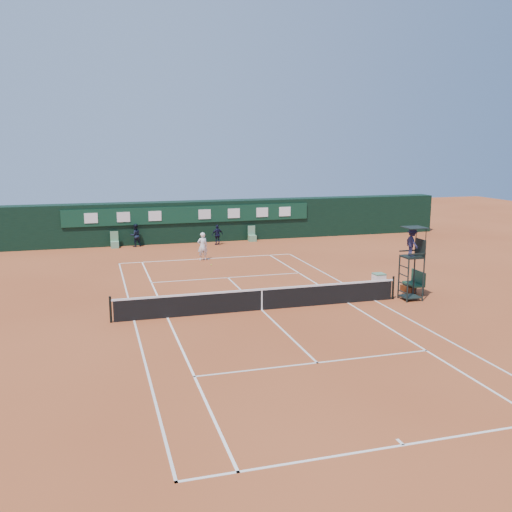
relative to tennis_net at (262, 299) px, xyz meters
The scene contains 14 objects.
ground 0.51m from the tennis_net, ahead, with size 90.00×90.00×0.00m, color #AD5029.
court_lines 0.50m from the tennis_net, ahead, with size 11.05×23.85×0.01m.
tennis_net is the anchor object (origin of this frame).
back_wall 18.77m from the tennis_net, 90.00° to the left, with size 40.00×1.65×3.00m.
linesman_chair_left 18.33m from the tennis_net, 107.46° to the left, with size 0.55×0.50×1.15m.
linesman_chair_right 18.05m from the tennis_net, 75.57° to the left, with size 0.55×0.50×1.15m.
umpire_chair 7.40m from the tennis_net, ahead, with size 0.96×0.95×3.42m.
player_bench 8.06m from the tennis_net, ahead, with size 0.55×1.20×1.10m.
tennis_bag 7.87m from the tennis_net, ahead, with size 0.35×0.80×0.30m, color black.
cooler 7.47m from the tennis_net, 19.78° to the left, with size 0.57×0.57×0.65m.
tennis_ball 9.83m from the tennis_net, 91.24° to the left, with size 0.08×0.08×0.08m, color #D6E735.
player 11.52m from the tennis_net, 92.01° to the left, with size 0.64×0.42×1.76m, color white.
ball_kid_left 18.05m from the tennis_net, 102.97° to the left, with size 0.78×0.61×1.61m, color black.
ball_kid_right 16.79m from the tennis_net, 84.23° to the left, with size 0.86×0.36×1.46m, color black.
Camera 1 is at (-6.91, -22.98, 7.12)m, focal length 40.00 mm.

